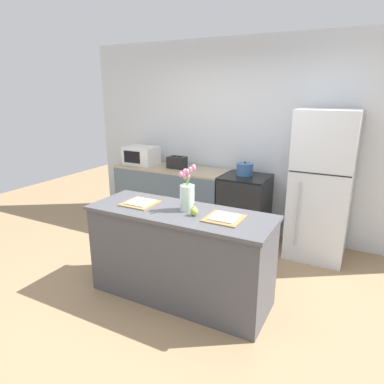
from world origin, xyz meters
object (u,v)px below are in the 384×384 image
(plate_setting_right, at_px, (224,218))
(microwave, at_px, (141,155))
(pear_figurine, at_px, (194,211))
(toaster, at_px, (177,162))
(stove_range, at_px, (244,209))
(flower_vase, at_px, (187,195))
(plate_setting_left, at_px, (140,203))
(cooking_pot, at_px, (245,169))
(refrigerator, at_px, (321,186))

(plate_setting_right, xyz_separation_m, microwave, (-2.05, 1.60, 0.12))
(pear_figurine, bearing_deg, toaster, 124.54)
(toaster, bearing_deg, stove_range, -0.07)
(flower_vase, xyz_separation_m, microwave, (-1.64, 1.54, -0.02))
(flower_vase, relative_size, plate_setting_left, 1.39)
(toaster, relative_size, cooking_pot, 1.23)
(flower_vase, height_order, microwave, flower_vase)
(stove_range, bearing_deg, cooking_pot, 126.41)
(flower_vase, distance_m, microwave, 2.26)
(stove_range, relative_size, microwave, 1.90)
(pear_figurine, distance_m, cooking_pot, 1.71)
(cooking_pot, xyz_separation_m, microwave, (-1.65, -0.06, 0.05))
(refrigerator, height_order, cooking_pot, refrigerator)
(microwave, bearing_deg, refrigerator, 0.03)
(stove_range, bearing_deg, flower_vase, -91.77)
(plate_setting_left, bearing_deg, toaster, 107.47)
(pear_figurine, relative_size, cooking_pot, 0.51)
(refrigerator, xyz_separation_m, toaster, (-2.01, 0.00, 0.10))
(plate_setting_left, xyz_separation_m, microwave, (-1.14, 1.60, 0.12))
(refrigerator, relative_size, pear_figurine, 15.43)
(flower_vase, xyz_separation_m, cooking_pot, (0.00, 1.60, -0.08))
(pear_figurine, bearing_deg, refrigerator, 62.14)
(stove_range, xyz_separation_m, toaster, (-1.06, 0.00, 0.54))
(pear_figurine, distance_m, plate_setting_left, 0.64)
(pear_figurine, distance_m, microwave, 2.42)
(pear_figurine, xyz_separation_m, toaster, (-1.14, 1.65, 0.04))
(stove_range, distance_m, flower_vase, 1.66)
(stove_range, xyz_separation_m, flower_vase, (-0.05, -1.55, 0.61))
(plate_setting_left, relative_size, toaster, 1.14)
(stove_range, height_order, pear_figurine, pear_figurine)
(plate_setting_right, xyz_separation_m, cooking_pot, (-0.40, 1.66, 0.07))
(toaster, bearing_deg, plate_setting_right, -48.52)
(pear_figurine, height_order, microwave, microwave)
(flower_vase, distance_m, toaster, 1.85)
(pear_figurine, xyz_separation_m, plate_setting_right, (0.28, 0.05, -0.04))
(flower_vase, distance_m, cooking_pot, 1.61)
(stove_range, relative_size, plate_setting_right, 2.85)
(flower_vase, xyz_separation_m, toaster, (-1.01, 1.55, -0.07))
(cooking_pot, bearing_deg, plate_setting_left, -107.19)
(refrigerator, xyz_separation_m, pear_figurine, (-0.87, -1.65, 0.06))
(microwave, bearing_deg, cooking_pot, 2.04)
(flower_vase, bearing_deg, plate_setting_right, -7.29)
(stove_range, bearing_deg, refrigerator, 0.04)
(refrigerator, xyz_separation_m, plate_setting_right, (-0.59, -1.60, 0.02))
(flower_vase, relative_size, microwave, 0.93)
(cooking_pot, bearing_deg, microwave, -177.96)
(stove_range, height_order, cooking_pot, cooking_pot)
(stove_range, distance_m, microwave, 1.79)
(pear_figurine, relative_size, plate_setting_right, 0.37)
(refrigerator, bearing_deg, toaster, 179.98)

